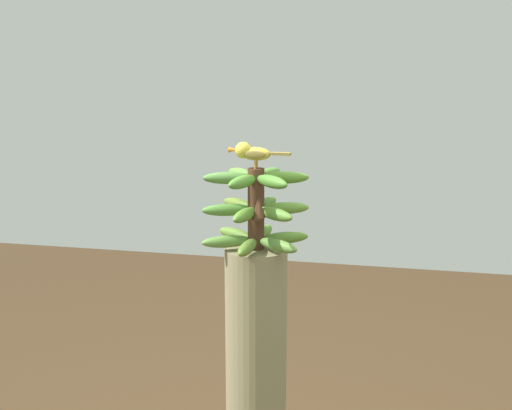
% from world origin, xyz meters
% --- Properties ---
extents(banana_bunch, '(0.33, 0.31, 0.24)m').
position_xyz_m(banana_bunch, '(-0.00, -0.00, 1.39)').
color(banana_bunch, '#4C2D1E').
rests_on(banana_bunch, banana_tree).
extents(perched_bird, '(0.05, 0.19, 0.08)m').
position_xyz_m(perched_bird, '(0.00, 0.01, 1.56)').
color(perched_bird, '#C68933').
rests_on(perched_bird, banana_bunch).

